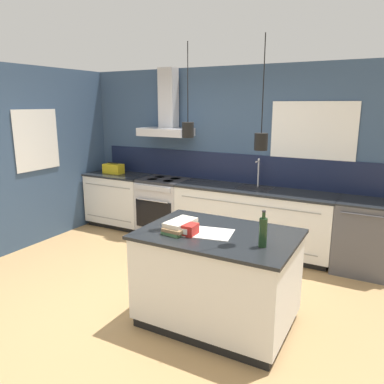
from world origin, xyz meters
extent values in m
plane|color=tan|center=(0.00, 0.00, 0.00)|extent=(16.00, 16.00, 0.00)
cube|color=#354C6B|center=(0.00, 2.03, 1.30)|extent=(5.60, 0.06, 2.60)
cube|color=#141C38|center=(0.00, 1.99, 1.12)|extent=(4.42, 0.02, 0.43)
cube|color=white|center=(1.25, 1.99, 1.62)|extent=(1.12, 0.01, 0.96)
cube|color=black|center=(1.25, 1.99, 1.62)|extent=(1.04, 0.01, 0.88)
cube|color=#B5B5BA|center=(-0.93, 1.77, 1.64)|extent=(0.80, 0.46, 0.12)
cube|color=#B5B5BA|center=(-0.93, 1.86, 2.15)|extent=(0.26, 0.20, 0.90)
cylinder|color=black|center=(0.54, -0.16, 2.25)|extent=(0.01, 0.01, 0.70)
cylinder|color=black|center=(0.54, -0.16, 1.83)|extent=(0.11, 0.11, 0.14)
sphere|color=#F9D18C|center=(0.54, -0.16, 1.83)|extent=(0.06, 0.06, 0.06)
cylinder|color=black|center=(1.26, -0.23, 2.22)|extent=(0.01, 0.01, 0.77)
cylinder|color=black|center=(1.26, -0.23, 1.76)|extent=(0.11, 0.11, 0.14)
sphere|color=#F9D18C|center=(1.26, -0.23, 1.76)|extent=(0.06, 0.06, 0.06)
cube|color=#354C6B|center=(-2.43, 0.70, 1.30)|extent=(0.06, 3.80, 2.60)
cube|color=white|center=(-2.39, 0.55, 1.55)|extent=(0.01, 0.76, 0.88)
cube|color=black|center=(-2.39, 0.55, 1.55)|extent=(0.01, 0.68, 0.80)
cube|color=black|center=(-1.83, 1.72, 0.04)|extent=(1.03, 0.56, 0.09)
cube|color=silver|center=(-1.83, 1.69, 0.48)|extent=(1.06, 0.62, 0.79)
cube|color=gray|center=(-1.83, 1.38, 0.76)|extent=(0.93, 0.01, 0.01)
cube|color=gray|center=(-1.83, 1.38, 0.21)|extent=(0.93, 0.01, 0.01)
cube|color=black|center=(-1.83, 1.69, 0.90)|extent=(1.08, 0.64, 0.03)
cube|color=black|center=(0.56, 1.72, 0.04)|extent=(2.15, 0.56, 0.09)
cube|color=silver|center=(0.56, 1.69, 0.48)|extent=(2.22, 0.62, 0.79)
cube|color=gray|center=(0.56, 1.38, 0.76)|extent=(1.95, 0.01, 0.01)
cube|color=gray|center=(0.56, 1.38, 0.21)|extent=(1.95, 0.01, 0.01)
cube|color=black|center=(0.56, 1.69, 0.90)|extent=(2.25, 0.64, 0.03)
cube|color=#262628|center=(0.56, 1.74, 0.91)|extent=(0.48, 0.34, 0.01)
cylinder|color=#B5B5BA|center=(0.56, 1.87, 1.10)|extent=(0.02, 0.02, 0.39)
sphere|color=#B5B5BA|center=(0.56, 1.87, 1.30)|extent=(0.03, 0.03, 0.03)
cylinder|color=#B5B5BA|center=(0.56, 1.81, 1.28)|extent=(0.02, 0.12, 0.02)
cube|color=#B5B5BA|center=(-0.93, 1.69, 0.43)|extent=(0.74, 0.62, 0.87)
cube|color=black|center=(-0.93, 1.37, 0.40)|extent=(0.64, 0.02, 0.44)
cylinder|color=#B5B5BA|center=(-0.93, 1.35, 0.63)|extent=(0.56, 0.02, 0.02)
cube|color=#B5B5BA|center=(-0.93, 1.37, 0.82)|extent=(0.64, 0.02, 0.07)
cube|color=#2D2D30|center=(-0.93, 1.69, 0.89)|extent=(0.74, 0.60, 0.04)
cylinder|color=black|center=(-1.08, 1.80, 0.91)|extent=(0.17, 0.17, 0.00)
cylinder|color=black|center=(-0.78, 1.80, 0.91)|extent=(0.17, 0.17, 0.00)
cylinder|color=black|center=(-1.08, 1.58, 0.91)|extent=(0.17, 0.17, 0.00)
cylinder|color=black|center=(-0.78, 1.58, 0.91)|extent=(0.17, 0.17, 0.00)
cube|color=#4C4C51|center=(1.99, 1.69, 0.45)|extent=(0.63, 0.62, 0.89)
cube|color=black|center=(1.99, 1.69, 0.90)|extent=(0.63, 0.62, 0.02)
cylinder|color=#4C4C51|center=(1.99, 1.36, 0.82)|extent=(0.47, 0.02, 0.02)
cube|color=black|center=(0.88, -0.21, 0.04)|extent=(1.33, 0.91, 0.09)
cube|color=silver|center=(0.88, -0.21, 0.48)|extent=(1.38, 0.95, 0.79)
cube|color=black|center=(0.88, -0.21, 0.90)|extent=(1.43, 1.00, 0.03)
cylinder|color=#193319|center=(1.35, -0.35, 1.03)|extent=(0.07, 0.07, 0.25)
cylinder|color=#193319|center=(1.35, -0.35, 1.18)|extent=(0.03, 0.03, 0.06)
cylinder|color=#262628|center=(1.35, -0.35, 1.22)|extent=(0.03, 0.03, 0.01)
cube|color=#4C7F4C|center=(0.56, -0.34, 0.93)|extent=(0.24, 0.36, 0.03)
cube|color=olive|center=(0.56, -0.35, 0.96)|extent=(0.22, 0.35, 0.03)
cube|color=beige|center=(0.55, -0.33, 0.99)|extent=(0.21, 0.35, 0.04)
cube|color=red|center=(0.63, -0.39, 0.96)|extent=(0.22, 0.15, 0.10)
cube|color=white|center=(0.63, -0.46, 0.96)|extent=(0.13, 0.01, 0.05)
cube|color=silver|center=(0.81, -0.27, 0.91)|extent=(0.48, 0.40, 0.01)
cube|color=gold|center=(-1.94, 1.69, 0.99)|extent=(0.34, 0.18, 0.16)
cylinder|color=black|center=(-1.94, 1.69, 1.09)|extent=(0.20, 0.02, 0.02)
camera|label=1|loc=(2.22, -3.20, 2.07)|focal=35.00mm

